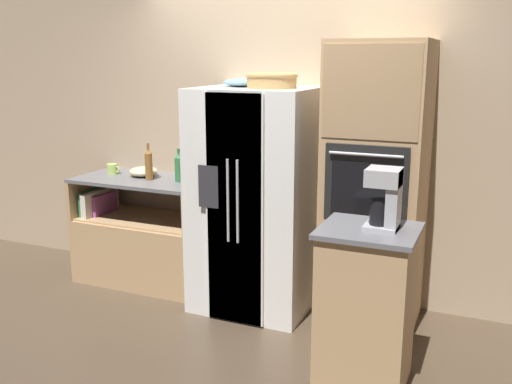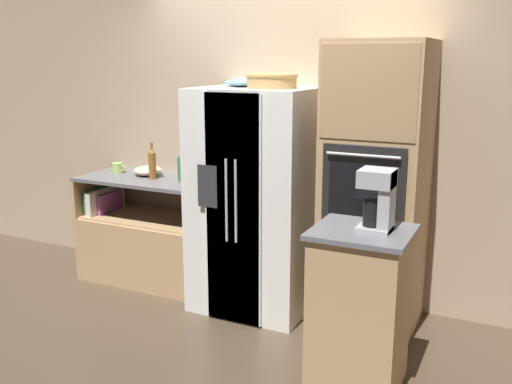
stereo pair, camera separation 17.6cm
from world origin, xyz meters
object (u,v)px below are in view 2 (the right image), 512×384
object	(u,v)px
refrigerator	(257,200)
wall_oven	(375,188)
mug	(118,168)
bottle_tall	(152,163)
wicker_basket	(272,80)
mixing_bowl	(148,171)
coffee_maker	(380,198)
fruit_bowl	(244,82)
bottle_short	(182,167)

from	to	relation	value
refrigerator	wall_oven	world-z (taller)	wall_oven
refrigerator	mug	distance (m)	1.47
bottle_tall	wicker_basket	bearing A→B (deg)	-4.58
wicker_basket	mug	world-z (taller)	wicker_basket
refrigerator	mixing_bowl	xyz separation A→B (m)	(-1.14, 0.15, 0.11)
mixing_bowl	wall_oven	bearing A→B (deg)	-2.35
mug	coffee_maker	size ratio (longest dim) A/B	0.36
refrigerator	coffee_maker	size ratio (longest dim) A/B	4.88
bottle_tall	mixing_bowl	xyz separation A→B (m)	(-0.13, 0.11, -0.09)
fruit_bowl	mixing_bowl	size ratio (longest dim) A/B	1.22
bottle_tall	fruit_bowl	bearing A→B (deg)	1.40
coffee_maker	mug	bearing A→B (deg)	161.01
refrigerator	mixing_bowl	size ratio (longest dim) A/B	6.96
wicker_basket	bottle_short	world-z (taller)	wicker_basket
refrigerator	wicker_basket	world-z (taller)	wicker_basket
wall_oven	mixing_bowl	xyz separation A→B (m)	(-2.06, 0.08, -0.06)
wall_oven	mug	distance (m)	2.37
bottle_short	coffee_maker	xyz separation A→B (m)	(1.88, -0.85, 0.12)
wicker_basket	bottle_tall	size ratio (longest dim) A/B	1.21
wall_oven	bottle_tall	bearing A→B (deg)	-179.27
bottle_short	coffee_maker	bearing A→B (deg)	-24.24
bottle_tall	mug	size ratio (longest dim) A/B	2.45
wicker_basket	mug	xyz separation A→B (m)	(-1.60, 0.18, -0.81)
bottle_tall	coffee_maker	bearing A→B (deg)	-20.60
mixing_bowl	mug	bearing A→B (deg)	-175.40
bottle_tall	mixing_bowl	size ratio (longest dim) A/B	1.27
wall_oven	bottle_short	world-z (taller)	wall_oven
wall_oven	fruit_bowl	distance (m)	1.28
bottle_tall	mug	bearing A→B (deg)	169.25
bottle_short	mixing_bowl	bearing A→B (deg)	169.96
mug	mixing_bowl	size ratio (longest dim) A/B	0.52
refrigerator	mug	size ratio (longest dim) A/B	13.47
fruit_bowl	mixing_bowl	distance (m)	1.28
wicker_basket	fruit_bowl	distance (m)	0.31
fruit_bowl	bottle_short	distance (m)	0.93
mixing_bowl	wicker_basket	bearing A→B (deg)	-8.89
mug	mixing_bowl	world-z (taller)	mug
refrigerator	coffee_maker	xyz separation A→B (m)	(1.14, -0.77, 0.31)
wall_oven	bottle_short	bearing A→B (deg)	179.55
refrigerator	mug	xyz separation A→B (m)	(-1.46, 0.13, 0.11)
bottle_short	mug	xyz separation A→B (m)	(-0.72, 0.05, -0.08)
fruit_bowl	mug	xyz separation A→B (m)	(-1.32, 0.06, -0.79)
fruit_bowl	mug	size ratio (longest dim) A/B	2.37
wall_oven	wicker_basket	distance (m)	1.08
wall_oven	mixing_bowl	size ratio (longest dim) A/B	8.32
bottle_short	coffee_maker	size ratio (longest dim) A/B	0.79
refrigerator	bottle_short	bearing A→B (deg)	173.82
wicker_basket	mixing_bowl	xyz separation A→B (m)	(-1.29, 0.20, -0.82)
wicker_basket	fruit_bowl	bearing A→B (deg)	158.28
bottle_short	coffee_maker	distance (m)	2.07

